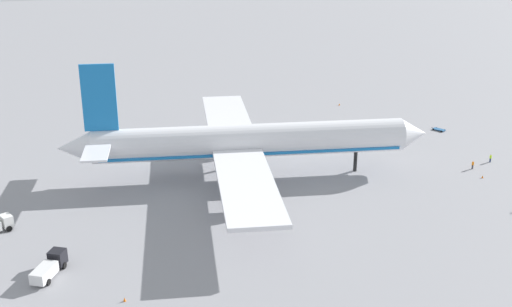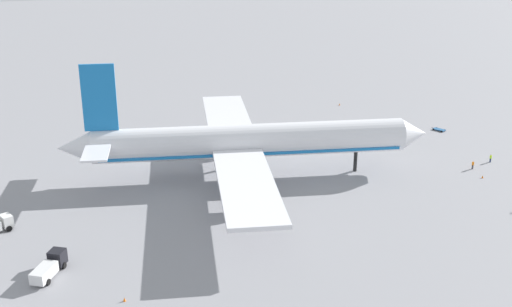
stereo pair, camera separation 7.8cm
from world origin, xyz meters
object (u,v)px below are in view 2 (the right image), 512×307
Objects in this scene: airliner at (244,142)px; baggage_cart_0 at (439,129)px; traffic_cone_2 at (124,299)px; traffic_cone_3 at (96,131)px; service_truck_1 at (50,267)px; traffic_cone_1 at (483,177)px; ground_worker_3 at (491,158)px; traffic_cone_0 at (339,104)px; ground_worker_0 at (473,165)px.

baggage_cart_0 is at bearing 17.43° from airliner.
traffic_cone_2 reaches higher than baggage_cart_0.
traffic_cone_2 is at bearing -88.23° from traffic_cone_3.
traffic_cone_3 reaches higher than baggage_cart_0.
traffic_cone_3 is at bearing 83.32° from service_truck_1.
service_truck_1 is (-34.15, -27.99, -5.65)m from airliner.
ground_worker_3 is at bearing 48.14° from traffic_cone_1.
traffic_cone_0 reaches higher than baggage_cart_0.
traffic_cone_3 is (-71.00, 41.62, -0.57)m from ground_worker_0.
ground_worker_0 is (78.27, 20.49, -0.46)m from service_truck_1.
traffic_cone_3 is at bearing 146.65° from traffic_cone_1.
baggage_cart_0 is at bearing 88.89° from ground_worker_3.
traffic_cone_2 is at bearing -159.88° from traffic_cone_1.
ground_worker_0 reaches higher than traffic_cone_2.
ground_worker_3 is 2.95× the size of traffic_cone_1.
traffic_cone_0 is 53.97m from traffic_cone_1.
traffic_cone_3 is (-76.93, 18.40, 0.01)m from baggage_cart_0.
airliner is at bearing -162.57° from baggage_cart_0.
traffic_cone_2 is at bearing -156.77° from ground_worker_0.
baggage_cart_0 is (84.21, 43.70, -1.04)m from service_truck_1.
ground_worker_0 reaches higher than traffic_cone_0.
airliner is 41.82× the size of ground_worker_0.
service_truck_1 reaches higher than traffic_cone_2.
traffic_cone_1 is (77.52, 15.88, -1.03)m from service_truck_1.
ground_worker_3 is (49.65, -5.10, -6.14)m from airliner.
traffic_cone_1 is 72.47m from traffic_cone_2.
ground_worker_0 is 3.02× the size of traffic_cone_3.
airliner is 54.89m from traffic_cone_0.
ground_worker_3 is 2.95× the size of traffic_cone_2.
service_truck_1 is 12.93× the size of traffic_cone_3.
baggage_cart_0 is at bearing 75.66° from ground_worker_0.
service_truck_1 is at bearing -140.66° from airliner.
airliner is 45.17m from ground_worker_0.
ground_worker_3 is 85.99m from traffic_cone_3.
service_truck_1 reaches higher than baggage_cart_0.
traffic_cone_1 is (-6.28, -7.01, -0.54)m from ground_worker_3.
traffic_cone_1 is 1.00× the size of traffic_cone_2.
airliner is 42.80× the size of ground_worker_3.
ground_worker_3 reaches higher than baggage_cart_0.
airliner is 126.17× the size of traffic_cone_1.
service_truck_1 is at bearing -165.33° from ground_worker_0.
airliner reaches higher than traffic_cone_3.
baggage_cart_0 is 6.03× the size of traffic_cone_3.
service_truck_1 is 80.91m from ground_worker_0.
baggage_cart_0 is 2.04× the size of ground_worker_3.
traffic_cone_3 is (-70.25, 46.22, 0.00)m from traffic_cone_1.
traffic_cone_1 is at bearing 11.58° from service_truck_1.
ground_worker_3 is at bearing 23.51° from ground_worker_0.
ground_worker_3 is 2.95× the size of traffic_cone_0.
ground_worker_0 is at bearing -80.03° from traffic_cone_0.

